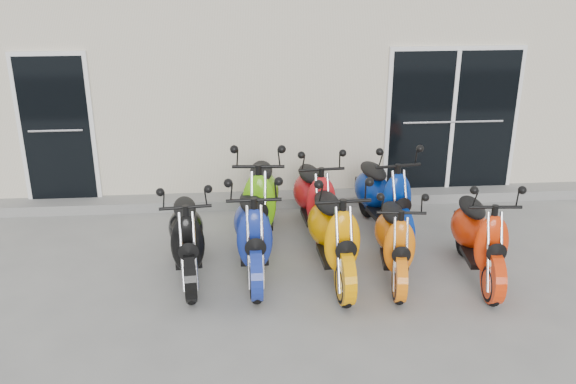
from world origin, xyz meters
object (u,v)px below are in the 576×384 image
object	(u,v)px
scooter_front_black	(186,226)
scooter_back_red	(315,189)
scooter_front_red	(480,226)
scooter_back_blue	(384,186)
scooter_back_green	(260,188)
scooter_front_orange_a	(334,222)
scooter_front_orange_b	(395,230)
scooter_front_blue	(253,220)

from	to	relation	value
scooter_front_black	scooter_back_red	size ratio (longest dim) A/B	0.97
scooter_front_red	scooter_back_red	distance (m)	2.20
scooter_front_black	scooter_front_red	bearing A→B (deg)	-10.70
scooter_back_red	scooter_back_blue	distance (m)	0.92
scooter_front_red	scooter_back_green	size ratio (longest dim) A/B	0.90
scooter_front_orange_a	scooter_front_orange_b	distance (m)	0.72
scooter_front_blue	scooter_back_green	xyz separation A→B (m)	(0.12, 0.93, 0.04)
scooter_front_black	scooter_front_red	world-z (taller)	scooter_front_red
scooter_front_orange_b	scooter_back_green	size ratio (longest dim) A/B	0.84
scooter_back_red	scooter_front_orange_a	bearing A→B (deg)	-90.02
scooter_front_orange_a	scooter_front_red	xyz separation A→B (m)	(1.68, -0.14, -0.04)
scooter_front_red	scooter_back_green	world-z (taller)	scooter_back_green
scooter_front_orange_b	scooter_back_red	world-z (taller)	scooter_back_red
scooter_front_red	scooter_back_green	distance (m)	2.77
scooter_back_green	scooter_back_blue	bearing A→B (deg)	6.49
scooter_front_orange_b	scooter_back_red	xyz separation A→B (m)	(-0.79, 1.24, 0.06)
scooter_front_blue	scooter_back_red	bearing A→B (deg)	49.65
scooter_front_blue	scooter_back_green	distance (m)	0.94
scooter_front_red	scooter_back_blue	world-z (taller)	scooter_back_blue
scooter_front_blue	scooter_back_red	size ratio (longest dim) A/B	1.04
scooter_front_orange_b	scooter_front_red	size ratio (longest dim) A/B	0.93
scooter_back_green	scooter_front_red	bearing A→B (deg)	-21.92
scooter_front_red	scooter_back_red	bearing A→B (deg)	147.84
scooter_back_red	scooter_back_blue	bearing A→B (deg)	-5.48
scooter_front_orange_a	scooter_front_red	size ratio (longest dim) A/B	1.07
scooter_front_orange_b	scooter_front_blue	bearing A→B (deg)	179.30
scooter_front_orange_a	scooter_back_blue	xyz separation A→B (m)	(0.84, 1.15, -0.02)
scooter_front_blue	scooter_back_blue	bearing A→B (deg)	28.74
scooter_front_orange_a	scooter_back_blue	bearing A→B (deg)	50.89
scooter_front_black	scooter_front_orange_b	world-z (taller)	scooter_front_black
scooter_back_green	scooter_back_red	world-z (taller)	scooter_back_green
scooter_front_black	scooter_back_green	bearing A→B (deg)	40.50
scooter_front_black	scooter_front_blue	world-z (taller)	scooter_front_blue
scooter_front_black	scooter_front_orange_a	bearing A→B (deg)	-10.78
scooter_back_blue	scooter_back_red	bearing A→B (deg)	169.67
scooter_front_black	scooter_back_blue	xyz separation A→B (m)	(2.54, 1.00, 0.04)
scooter_front_orange_b	scooter_back_green	bearing A→B (deg)	149.65
scooter_front_orange_b	scooter_front_red	xyz separation A→B (m)	(0.98, -0.07, 0.04)
scooter_back_green	scooter_back_blue	size ratio (longest dim) A/B	1.07
scooter_back_red	scooter_back_green	bearing A→B (deg)	-177.18
scooter_front_orange_a	scooter_back_green	world-z (taller)	scooter_back_green
scooter_front_blue	scooter_back_green	size ratio (longest dim) A/B	0.95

